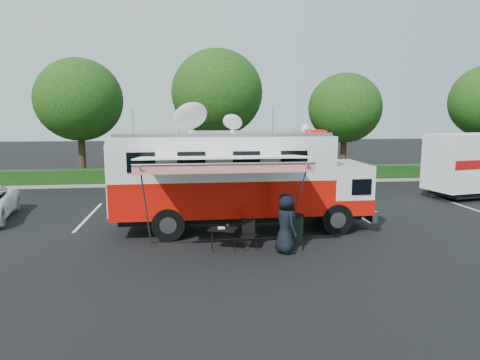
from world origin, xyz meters
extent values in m
plane|color=black|center=(0.00, 0.00, 0.00)|extent=(120.00, 120.00, 0.00)
cube|color=#9E998E|center=(4.00, 11.00, 0.07)|extent=(60.00, 0.35, 0.15)
cube|color=black|center=(4.00, 11.90, 0.50)|extent=(60.00, 1.20, 1.00)
cylinder|color=black|center=(-9.00, 13.00, 2.20)|extent=(0.44, 0.44, 4.40)
ellipsoid|color=#14380F|center=(-9.00, 13.00, 5.46)|extent=(5.63, 5.63, 5.35)
cylinder|color=black|center=(0.00, 13.00, 2.40)|extent=(0.44, 0.44, 4.80)
ellipsoid|color=#14380F|center=(0.00, 13.00, 5.95)|extent=(6.14, 6.14, 5.84)
cylinder|color=black|center=(9.00, 13.00, 2.00)|extent=(0.44, 0.44, 4.00)
ellipsoid|color=#14380F|center=(9.00, 13.00, 4.96)|extent=(5.12, 5.12, 4.86)
cube|color=silver|center=(-6.50, 3.00, 0.00)|extent=(0.12, 5.50, 0.01)
cube|color=silver|center=(-0.50, 3.00, 0.00)|extent=(0.12, 5.50, 0.01)
cube|color=silver|center=(5.50, 3.00, 0.00)|extent=(0.12, 5.50, 0.01)
cube|color=silver|center=(11.50, 3.00, 0.00)|extent=(0.12, 5.50, 0.01)
cube|color=black|center=(0.00, 0.00, 0.60)|extent=(9.31, 1.52, 0.32)
cylinder|color=black|center=(3.46, -1.19, 0.60)|extent=(1.19, 0.35, 1.19)
cylinder|color=black|center=(3.46, 1.19, 0.60)|extent=(1.19, 0.35, 1.19)
cylinder|color=black|center=(-2.81, -1.19, 0.60)|extent=(1.19, 0.35, 1.19)
cylinder|color=black|center=(-2.81, 1.19, 0.60)|extent=(1.19, 0.35, 1.19)
cube|color=silver|center=(4.93, 0.00, 0.65)|extent=(0.22, 2.71, 0.43)
cube|color=silver|center=(4.11, 0.00, 1.68)|extent=(1.52, 2.71, 1.84)
cube|color=red|center=(4.11, 0.00, 1.03)|extent=(1.54, 2.73, 0.60)
cube|color=black|center=(4.82, 0.00, 2.00)|extent=(0.13, 2.41, 0.76)
cube|color=red|center=(-0.76, 0.00, 1.41)|extent=(8.23, 2.71, 1.30)
cube|color=red|center=(-0.76, 0.00, 2.06)|extent=(8.25, 2.73, 0.11)
cube|color=silver|center=(-0.76, 0.00, 2.87)|extent=(8.23, 2.71, 1.52)
cube|color=silver|center=(-0.76, 0.00, 3.67)|extent=(8.23, 2.71, 0.09)
cube|color=#CC0505|center=(2.92, 0.00, 3.82)|extent=(0.60, 1.03, 0.17)
sphere|color=silver|center=(2.81, 1.08, 3.93)|extent=(0.37, 0.37, 0.37)
ellipsoid|color=silver|center=(-1.95, -0.16, 4.44)|extent=(1.30, 1.30, 0.39)
ellipsoid|color=silver|center=(-0.32, 0.22, 4.22)|extent=(0.76, 0.76, 0.22)
cylinder|color=black|center=(-4.11, 0.43, 4.22)|extent=(0.02, 0.02, 1.08)
cylinder|color=black|center=(-2.38, 0.43, 4.22)|extent=(0.02, 0.02, 1.08)
cylinder|color=black|center=(1.30, 0.43, 4.22)|extent=(0.02, 0.02, 1.08)
cube|color=white|center=(-0.97, -2.65, 3.14)|extent=(5.41, 2.59, 0.22)
cube|color=red|center=(-0.97, -3.93, 2.94)|extent=(5.41, 0.04, 0.30)
cylinder|color=#B2B2B7|center=(-0.97, -3.95, 3.07)|extent=(5.41, 0.07, 0.07)
cylinder|color=#B2B2B7|center=(-3.43, -2.73, 1.54)|extent=(0.05, 2.79, 3.12)
cylinder|color=#B2B2B7|center=(1.48, -2.73, 1.54)|extent=(0.05, 2.79, 3.12)
imported|color=black|center=(1.06, -3.07, 0.00)|extent=(0.89, 1.11, 1.98)
cube|color=black|center=(-0.95, -2.57, 0.74)|extent=(1.06, 0.90, 0.04)
cylinder|color=black|center=(-1.32, -2.80, 0.37)|extent=(0.02, 0.02, 0.74)
cylinder|color=black|center=(-1.32, -2.34, 0.37)|extent=(0.02, 0.02, 0.74)
cylinder|color=black|center=(-0.58, -2.80, 0.37)|extent=(0.02, 0.02, 0.74)
cylinder|color=black|center=(-0.58, -2.34, 0.37)|extent=(0.02, 0.02, 0.74)
cube|color=silver|center=(-1.00, -2.52, 0.76)|extent=(0.23, 0.32, 0.01)
cube|color=black|center=(-0.06, -2.58, 0.48)|extent=(0.63, 0.63, 0.04)
cube|color=black|center=(-0.06, -2.34, 0.74)|extent=(0.45, 0.24, 0.53)
cylinder|color=black|center=(-0.25, -2.77, 0.24)|extent=(0.02, 0.02, 0.48)
cylinder|color=black|center=(-0.25, -2.39, 0.24)|extent=(0.02, 0.02, 0.48)
cylinder|color=black|center=(0.13, -2.77, 0.24)|extent=(0.02, 0.02, 0.48)
cylinder|color=black|center=(0.13, -2.39, 0.24)|extent=(0.02, 0.02, 0.48)
cylinder|color=black|center=(1.70, -1.80, 0.46)|extent=(0.59, 0.59, 0.91)
cylinder|color=black|center=(1.70, -1.80, 0.93)|extent=(0.64, 0.64, 0.04)
cylinder|color=black|center=(12.70, 4.53, 0.47)|extent=(0.94, 0.28, 0.94)
cylinder|color=black|center=(12.70, 6.60, 0.47)|extent=(0.94, 0.28, 0.94)
cylinder|color=black|center=(13.83, 6.60, 0.47)|extent=(0.94, 0.28, 0.94)
camera|label=1|loc=(-2.10, -16.34, 4.51)|focal=32.00mm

